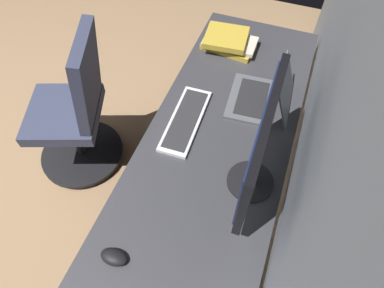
{
  "coord_description": "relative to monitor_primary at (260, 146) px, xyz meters",
  "views": [
    {
      "loc": [
        0.51,
        2.23,
        1.99
      ],
      "look_at": [
        -0.18,
        1.97,
        0.95
      ],
      "focal_mm": 31.34,
      "sensor_mm": 36.0,
      "label": 1
    }
  ],
  "objects": [
    {
      "name": "laptop_left",
      "position": [
        -0.47,
        -0.05,
        -0.22
      ],
      "size": [
        0.34,
        0.32,
        0.22
      ],
      "color": "#595B60",
      "rests_on": "desk"
    },
    {
      "name": "mouse_main",
      "position": [
        0.49,
        -0.39,
        -0.25
      ],
      "size": [
        0.06,
        0.1,
        0.03
      ],
      "primitive_type": "ellipsoid",
      "color": "black",
      "rests_on": "desk"
    },
    {
      "name": "monitor_primary",
      "position": [
        0.0,
        0.0,
        0.0
      ],
      "size": [
        0.58,
        0.2,
        0.46
      ],
      "color": "black",
      "rests_on": "desk"
    },
    {
      "name": "keyboard_main",
      "position": [
        -0.22,
        -0.37,
        -0.26
      ],
      "size": [
        0.42,
        0.15,
        0.02
      ],
      "color": "silver",
      "rests_on": "desk"
    },
    {
      "name": "office_chair",
      "position": [
        -0.25,
        -1.09,
        -0.54
      ],
      "size": [
        0.56,
        0.61,
        0.97
      ],
      "color": "#383D56",
      "rests_on": "ground"
    },
    {
      "name": "book_stack_near",
      "position": [
        -0.82,
        -0.34,
        -0.22
      ],
      "size": [
        0.24,
        0.31,
        0.08
      ],
      "color": "gold",
      "rests_on": "desk"
    },
    {
      "name": "desk",
      "position": [
        0.04,
        -0.19,
        -0.33
      ],
      "size": [
        2.33,
        0.67,
        0.73
      ],
      "color": "#38383D",
      "rests_on": "ground"
    },
    {
      "name": "wall_back",
      "position": [
        0.23,
        0.21,
        0.3
      ],
      "size": [
        4.8,
        0.1,
        2.6
      ],
      "primitive_type": "cube",
      "color": "#8C939E",
      "rests_on": "ground"
    }
  ]
}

